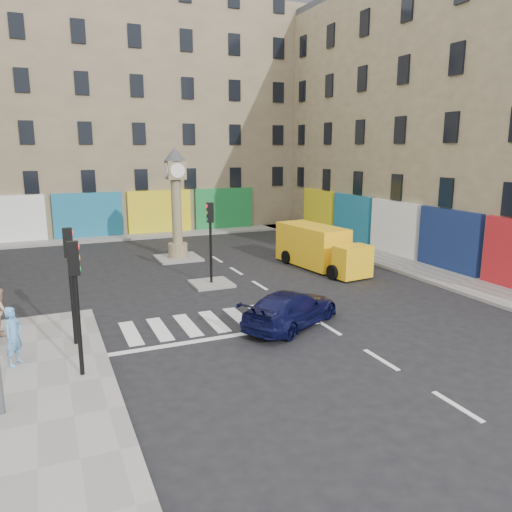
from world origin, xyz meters
TOP-DOWN VIEW (x-y plane):
  - ground at (0.00, 0.00)m, footprint 120.00×120.00m
  - sidewalk_right at (8.70, 10.00)m, footprint 2.60×30.00m
  - sidewalk_far at (-4.00, 22.20)m, footprint 32.00×2.40m
  - island_near at (-2.00, 8.00)m, footprint 1.80×1.80m
  - island_far at (-2.00, 14.00)m, footprint 2.40×2.40m
  - building_right at (15.00, 10.00)m, footprint 10.00×30.00m
  - building_far at (-4.00, 28.00)m, footprint 32.00×10.00m
  - traffic_light_left_near at (-8.30, 0.20)m, footprint 0.28×0.22m
  - traffic_light_left_far at (-8.30, 2.60)m, footprint 0.28×0.22m
  - traffic_light_island at (-2.00, 8.00)m, footprint 0.28×0.22m
  - clock_pillar at (-2.00, 14.00)m, footprint 1.20×1.20m
  - navy_sedan at (-1.12, 1.72)m, footprint 4.66×3.71m
  - yellow_van at (4.27, 8.96)m, footprint 2.59×6.15m
  - pedestrian_blue at (-9.98, 1.63)m, footprint 0.69×0.75m
  - pedestrian_tan at (-10.48, 4.48)m, footprint 0.69×0.84m

SIDE VIEW (x-z plane):
  - ground at x=0.00m, z-range 0.00..0.00m
  - island_near at x=-2.00m, z-range 0.00..0.12m
  - island_far at x=-2.00m, z-range 0.00..0.12m
  - sidewalk_right at x=8.70m, z-range 0.00..0.15m
  - sidewalk_far at x=-4.00m, z-range 0.00..0.15m
  - navy_sedan at x=-1.12m, z-range 0.00..1.27m
  - pedestrian_tan at x=-10.48m, z-range 0.15..1.72m
  - pedestrian_blue at x=-9.98m, z-range 0.15..1.87m
  - yellow_van at x=4.27m, z-range -0.01..2.17m
  - traffic_light_island at x=-2.00m, z-range 0.74..4.44m
  - traffic_light_left_near at x=-8.30m, z-range 0.77..4.47m
  - traffic_light_left_far at x=-8.30m, z-range 0.77..4.47m
  - clock_pillar at x=-2.00m, z-range 0.50..6.60m
  - building_right at x=15.00m, z-range 0.00..16.00m
  - building_far at x=-4.00m, z-range 0.00..17.00m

